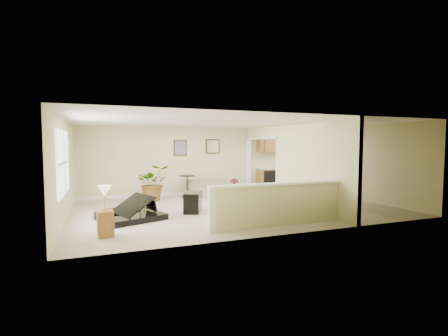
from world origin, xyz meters
name	(u,v)px	position (x,y,z in m)	size (l,w,h in m)	color
floor	(235,208)	(0.00, 0.00, 0.00)	(9.00, 9.00, 0.00)	#BFAC94
back_wall	(205,161)	(0.00, 3.00, 1.25)	(9.00, 0.04, 2.50)	beige
front_wall	(292,174)	(0.00, -3.00, 1.25)	(9.00, 0.04, 2.50)	beige
left_wall	(65,170)	(-4.50, 0.00, 1.25)	(0.04, 6.00, 2.50)	beige
right_wall	(357,163)	(4.50, 0.00, 1.25)	(0.04, 6.00, 2.50)	beige
ceiling	(235,123)	(0.00, 0.00, 2.50)	(9.00, 6.00, 0.04)	silver
kitchen_vinyl	(324,201)	(3.15, 0.00, 0.00)	(2.70, 6.00, 0.01)	tan
interior_partition	(284,165)	(1.80, 0.25, 1.22)	(0.18, 5.99, 2.50)	beige
pony_half_wall	(277,203)	(0.08, -2.30, 0.52)	(3.42, 0.22, 1.00)	beige
left_window	(63,162)	(-4.49, -0.50, 1.45)	(0.05, 2.15, 1.45)	white
wall_art_left	(180,148)	(-0.95, 2.97, 1.75)	(0.48, 0.04, 0.58)	#392714
wall_mirror	(213,146)	(0.30, 2.97, 1.80)	(0.55, 0.04, 0.55)	#392714
kitchen_cabinets	(282,169)	(3.19, 2.73, 0.87)	(2.36, 0.65, 2.33)	olive
piano	(130,197)	(-3.01, -0.34, 0.54)	(1.93, 1.90, 1.30)	black
piano_bench	(193,202)	(-1.31, -0.09, 0.27)	(0.42, 0.82, 0.55)	black
loveseat	(208,188)	(-0.09, 2.37, 0.30)	(1.41, 0.86, 0.78)	#9E8964
accent_table	(187,183)	(-0.83, 2.47, 0.50)	(0.54, 0.54, 0.78)	black
palm_plant	(153,183)	(-2.06, 2.18, 0.58)	(1.14, 1.01, 1.19)	black
small_plant	(234,188)	(0.92, 2.30, 0.26)	(0.42, 0.42, 0.61)	black
lamp_stand	(105,215)	(-3.61, -1.85, 0.44)	(0.34, 0.34, 1.04)	olive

